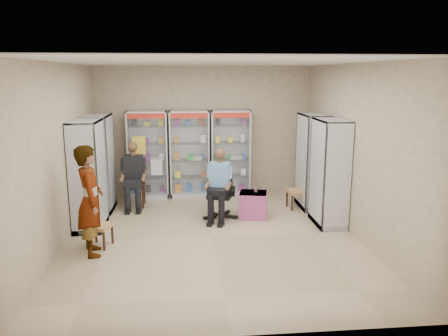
{
  "coord_description": "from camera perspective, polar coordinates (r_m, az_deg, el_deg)",
  "views": [
    {
      "loc": [
        -0.48,
        -7.25,
        2.81
      ],
      "look_at": [
        0.26,
        0.7,
        1.09
      ],
      "focal_mm": 35.0,
      "sensor_mm": 36.0,
      "label": 1
    }
  ],
  "objects": [
    {
      "name": "wooden_chair",
      "position": [
        9.6,
        -11.58,
        -2.2
      ],
      "size": [
        0.42,
        0.42,
        0.94
      ],
      "primitive_type": "cube",
      "color": "black",
      "rests_on": "floor"
    },
    {
      "name": "pink_trunk",
      "position": [
        8.77,
        3.82,
        -4.81
      ],
      "size": [
        0.62,
        0.61,
        0.51
      ],
      "primitive_type": "cube",
      "rotation": [
        0.0,
        0.0,
        -0.21
      ],
      "color": "#B64893",
      "rests_on": "floor"
    },
    {
      "name": "cabinet_right_near",
      "position": [
        8.41,
        13.61,
        -0.62
      ],
      "size": [
        0.9,
        0.5,
        2.0
      ],
      "primitive_type": "cube",
      "rotation": [
        0.0,
        0.0,
        1.57
      ],
      "color": "#9FA2A6",
      "rests_on": "floor"
    },
    {
      "name": "seated_shopkeeper",
      "position": [
        8.54,
        -0.5,
        -2.41
      ],
      "size": [
        0.6,
        0.71,
        1.32
      ],
      "primitive_type": null,
      "rotation": [
        0.0,
        0.0,
        -0.31
      ],
      "color": "#6786CC",
      "rests_on": "floor"
    },
    {
      "name": "cabinet_left_near",
      "position": [
        8.34,
        -17.32,
        -0.94
      ],
      "size": [
        0.9,
        0.5,
        2.0
      ],
      "primitive_type": "cube",
      "rotation": [
        0.0,
        0.0,
        -1.57
      ],
      "color": "#BABDC2",
      "rests_on": "floor"
    },
    {
      "name": "woven_stool_a",
      "position": [
        9.46,
        9.47,
        -4.02
      ],
      "size": [
        0.44,
        0.44,
        0.4
      ],
      "primitive_type": "cube",
      "rotation": [
        0.0,
        0.0,
        0.11
      ],
      "color": "#AA8A47",
      "rests_on": "floor"
    },
    {
      "name": "woven_stool_b",
      "position": [
        7.61,
        -15.92,
        -8.47
      ],
      "size": [
        0.47,
        0.47,
        0.38
      ],
      "primitive_type": "cube",
      "rotation": [
        0.0,
        0.0,
        -0.3
      ],
      "color": "#9C6541",
      "rests_on": "floor"
    },
    {
      "name": "standing_man",
      "position": [
        7.12,
        -17.07,
        -4.11
      ],
      "size": [
        0.56,
        0.72,
        1.76
      ],
      "primitive_type": "imported",
      "rotation": [
        0.0,
        0.0,
        1.8
      ],
      "color": "#98979A",
      "rests_on": "floor"
    },
    {
      "name": "cabinet_back_mid",
      "position": [
        10.14,
        -4.52,
        1.84
      ],
      "size": [
        0.9,
        0.5,
        2.0
      ],
      "primitive_type": "cube",
      "color": "silver",
      "rests_on": "floor"
    },
    {
      "name": "room_shell",
      "position": [
        7.31,
        -1.54,
        5.55
      ],
      "size": [
        5.02,
        6.02,
        3.01
      ],
      "color": "#C0AF8F",
      "rests_on": "ground"
    },
    {
      "name": "seated_customer",
      "position": [
        9.5,
        -11.66,
        -1.11
      ],
      "size": [
        0.44,
        0.6,
        1.34
      ],
      "primitive_type": null,
      "color": "black",
      "rests_on": "floor"
    },
    {
      "name": "cabinet_back_right",
      "position": [
        10.2,
        0.82,
        1.93
      ],
      "size": [
        0.9,
        0.5,
        2.0
      ],
      "primitive_type": "cube",
      "color": "silver",
      "rests_on": "floor"
    },
    {
      "name": "cabinet_left_far",
      "position": [
        9.39,
        -15.97,
        0.57
      ],
      "size": [
        0.9,
        0.5,
        2.0
      ],
      "primitive_type": "cube",
      "rotation": [
        0.0,
        0.0,
        -1.57
      ],
      "color": "#B0B3B8",
      "rests_on": "floor"
    },
    {
      "name": "cabinet_back_left",
      "position": [
        10.17,
        -9.88,
        1.73
      ],
      "size": [
        0.9,
        0.5,
        2.0
      ],
      "primitive_type": "cube",
      "color": "#B0B1B7",
      "rests_on": "floor"
    },
    {
      "name": "cabinet_right_far",
      "position": [
        9.43,
        11.47,
        0.85
      ],
      "size": [
        0.9,
        0.5,
        2.0
      ],
      "primitive_type": "cube",
      "rotation": [
        0.0,
        0.0,
        1.57
      ],
      "color": "#A3A5AA",
      "rests_on": "floor"
    },
    {
      "name": "office_chair",
      "position": [
        8.62,
        -0.52,
        -3.24
      ],
      "size": [
        0.71,
        0.71,
        1.04
      ],
      "primitive_type": "cube",
      "rotation": [
        0.0,
        0.0,
        -0.31
      ],
      "color": "black",
      "rests_on": "floor"
    },
    {
      "name": "floor",
      "position": [
        7.79,
        -1.46,
        -8.99
      ],
      "size": [
        6.0,
        6.0,
        0.0
      ],
      "primitive_type": "plane",
      "color": "tan",
      "rests_on": "ground"
    },
    {
      "name": "tea_glass",
      "position": [
        8.75,
        4.18,
        -2.81
      ],
      "size": [
        0.07,
        0.07,
        0.09
      ],
      "primitive_type": "cylinder",
      "color": "#521107",
      "rests_on": "pink_trunk"
    }
  ]
}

